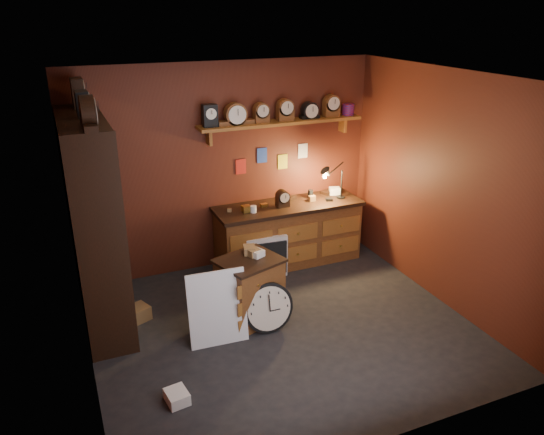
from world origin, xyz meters
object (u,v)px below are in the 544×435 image
at_px(low_cabinet, 250,287).
at_px(big_round_clock, 268,308).
at_px(shelving_unit, 91,216).
at_px(workbench, 288,230).

bearing_deg(low_cabinet, big_round_clock, -88.46).
xyz_separation_m(shelving_unit, workbench, (2.53, 0.49, -0.78)).
xyz_separation_m(low_cabinet, big_round_clock, (0.10, -0.28, -0.13)).
xyz_separation_m(shelving_unit, big_round_clock, (1.63, -0.94, -0.98)).
height_order(shelving_unit, big_round_clock, shelving_unit).
relative_size(low_cabinet, big_round_clock, 1.48).
distance_m(shelving_unit, low_cabinet, 1.87).
height_order(low_cabinet, big_round_clock, low_cabinet).
bearing_deg(low_cabinet, shelving_unit, 138.53).
distance_m(workbench, low_cabinet, 1.52).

